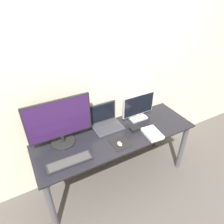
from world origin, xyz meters
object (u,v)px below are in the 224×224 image
(monitor_left, at_px, (60,122))
(keyboard, at_px, (70,162))
(book, at_px, (152,133))
(power_brick, at_px, (134,129))
(mouse, at_px, (120,144))
(laptop, at_px, (106,121))
(monitor_right, at_px, (138,107))

(monitor_left, height_order, keyboard, monitor_left)
(book, height_order, power_brick, power_brick)
(book, bearing_deg, power_brick, 128.60)
(monitor_left, relative_size, mouse, 9.41)
(keyboard, bearing_deg, mouse, -2.67)
(keyboard, xyz_separation_m, power_brick, (0.82, 0.12, 0.01))
(book, relative_size, power_brick, 2.54)
(laptop, distance_m, keyboard, 0.67)
(monitor_left, bearing_deg, book, -20.78)
(keyboard, height_order, book, book)
(mouse, distance_m, book, 0.41)
(laptop, height_order, power_brick, laptop)
(mouse, bearing_deg, power_brick, 27.05)
(laptop, distance_m, book, 0.56)
(keyboard, relative_size, mouse, 6.33)
(monitor_right, relative_size, power_brick, 4.33)
(power_brick, bearing_deg, monitor_right, 47.40)
(monitor_left, xyz_separation_m, book, (0.92, -0.35, -0.25))
(laptop, relative_size, power_brick, 3.43)
(book, bearing_deg, laptop, 133.74)
(monitor_right, xyz_separation_m, keyboard, (-0.99, -0.30, -0.16))
(power_brick, bearing_deg, keyboard, -171.80)
(monitor_right, relative_size, mouse, 6.10)
(keyboard, distance_m, power_brick, 0.83)
(power_brick, bearing_deg, book, -51.40)
(monitor_right, bearing_deg, monitor_left, -180.00)
(monitor_right, height_order, keyboard, monitor_right)
(monitor_right, xyz_separation_m, book, (-0.04, -0.35, -0.15))
(monitor_right, distance_m, mouse, 0.57)
(monitor_left, relative_size, power_brick, 6.68)
(laptop, bearing_deg, mouse, -94.26)
(monitor_right, height_order, power_brick, monitor_right)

